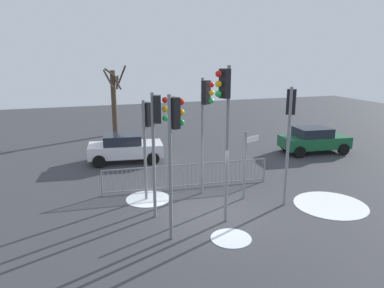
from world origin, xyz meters
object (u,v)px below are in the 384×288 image
car_green_far (314,140)px  bare_tree_left (114,99)px  traffic_light_mid_right (225,111)px  traffic_light_foreground_left (205,111)px  traffic_light_rear_left (157,128)px  traffic_light_rear_right (174,135)px  traffic_light_foreground_right (147,127)px  direction_sign_post (246,161)px  traffic_light_mid_left (290,119)px  car_white_near (125,147)px

car_green_far → bare_tree_left: (-10.21, 8.55, 1.73)m
traffic_light_mid_right → traffic_light_foreground_left: (0.34, 2.62, -0.38)m
car_green_far → traffic_light_rear_left: bearing=-146.0°
traffic_light_rear_right → traffic_light_foreground_left: 3.76m
traffic_light_foreground_right → traffic_light_rear_left: bearing=-30.6°
traffic_light_rear_left → traffic_light_foreground_right: size_ratio=1.11×
traffic_light_rear_right → direction_sign_post: traffic_light_rear_right is taller
traffic_light_foreground_left → bare_tree_left: 12.74m
traffic_light_foreground_left → bare_tree_left: size_ratio=0.97×
traffic_light_mid_right → traffic_light_foreground_right: traffic_light_mid_right is taller
car_green_far → bare_tree_left: bare_tree_left is taller
traffic_light_rear_left → traffic_light_mid_left: (4.80, -0.37, 0.07)m
traffic_light_foreground_right → traffic_light_foreground_left: (2.24, -0.24, 0.56)m
bare_tree_left → car_white_near: bearing=-92.9°
traffic_light_mid_right → traffic_light_rear_left: 2.29m
traffic_light_foreground_left → car_green_far: 9.46m
traffic_light_rear_right → traffic_light_mid_right: bearing=83.7°
traffic_light_foreground_left → traffic_light_rear_left: bearing=0.0°
traffic_light_foreground_left → bare_tree_left: bearing=-114.6°
car_white_near → traffic_light_foreground_right: bearing=-81.2°
traffic_light_rear_right → traffic_light_mid_left: (4.68, 1.22, -0.01)m
traffic_light_rear_right → bare_tree_left: bare_tree_left is taller
traffic_light_mid_right → car_white_near: (-2.06, 8.22, -3.02)m
traffic_light_foreground_left → traffic_light_mid_left: bearing=109.8°
traffic_light_mid_right → traffic_light_mid_left: bearing=-92.5°
traffic_light_mid_left → traffic_light_foreground_right: bearing=-165.5°
traffic_light_rear_right → bare_tree_left: (0.09, 15.63, -0.76)m
car_green_far → traffic_light_mid_right: bearing=-136.0°
bare_tree_left → traffic_light_rear_right: bearing=-90.3°
traffic_light_mid_right → direction_sign_post: 3.29m
traffic_light_mid_left → car_green_far: 8.49m
car_green_far → traffic_light_rear_right: bearing=-139.3°
traffic_light_rear_left → traffic_light_mid_left: size_ratio=0.98×
traffic_light_mid_left → direction_sign_post: 2.30m
traffic_light_rear_left → bare_tree_left: 14.06m
car_green_far → bare_tree_left: bearing=146.2°
traffic_light_mid_left → direction_sign_post: bearing=-180.0°
traffic_light_mid_left → traffic_light_rear_left: bearing=-146.1°
traffic_light_rear_left → car_green_far: size_ratio=1.09×
traffic_light_rear_right → traffic_light_foreground_left: traffic_light_foreground_left is taller
traffic_light_mid_right → bare_tree_left: size_ratio=1.08×
traffic_light_mid_left → bare_tree_left: bare_tree_left is taller
bare_tree_left → traffic_light_mid_left: bearing=-72.3°
traffic_light_mid_left → car_white_near: (-4.94, 7.48, -2.47)m
traffic_light_foreground_right → car_green_far: traffic_light_foreground_right is taller
traffic_light_rear_right → car_white_near: traffic_light_rear_right is taller
traffic_light_rear_left → traffic_light_mid_left: bearing=99.5°
car_white_near → traffic_light_rear_right: bearing=-81.1°
traffic_light_rear_left → traffic_light_foreground_right: 1.78m
traffic_light_mid_right → traffic_light_rear_right: size_ratio=1.17×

